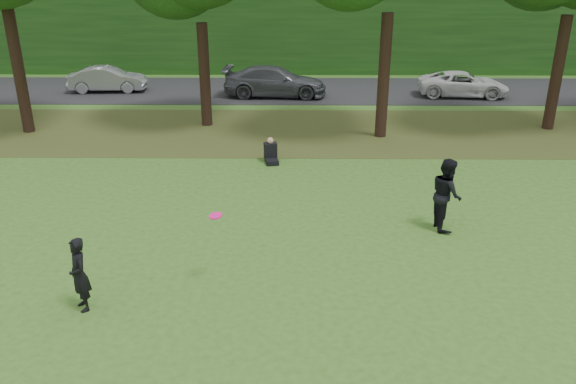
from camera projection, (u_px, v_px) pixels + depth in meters
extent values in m
plane|color=#32591B|center=(259.00, 320.00, 10.54)|extent=(120.00, 120.00, 0.00)
cube|color=#453718|center=(278.00, 131.00, 22.59)|extent=(60.00, 7.00, 0.01)
cube|color=black|center=(282.00, 90.00, 30.01)|extent=(70.00, 7.00, 0.02)
cube|color=#173F12|center=(284.00, 30.00, 34.64)|extent=(70.00, 3.00, 5.00)
imported|color=black|center=(79.00, 275.00, 10.61)|extent=(0.61, 0.65, 1.49)
imported|color=black|center=(446.00, 194.00, 13.91)|extent=(0.74, 0.92, 1.83)
imported|color=gray|center=(108.00, 79.00, 29.40)|extent=(4.04, 1.66, 1.30)
imported|color=#46484F|center=(275.00, 81.00, 28.29)|extent=(5.24, 2.34, 1.49)
imported|color=silver|center=(463.00, 84.00, 28.32)|extent=(4.62, 2.48, 1.23)
cylinder|color=#FF1588|center=(216.00, 216.00, 11.23)|extent=(0.38, 0.37, 0.07)
cube|color=black|center=(272.00, 161.00, 18.83)|extent=(0.50, 0.63, 0.16)
cube|color=black|center=(270.00, 151.00, 18.99)|extent=(0.48, 0.41, 0.56)
sphere|color=tan|center=(270.00, 141.00, 18.85)|extent=(0.22, 0.22, 0.22)
cylinder|color=black|center=(18.00, 68.00, 21.57)|extent=(0.44, 0.44, 5.08)
cylinder|color=black|center=(205.00, 75.00, 22.69)|extent=(0.44, 0.44, 4.12)
cylinder|color=black|center=(384.00, 77.00, 21.04)|extent=(0.44, 0.44, 4.62)
cylinder|color=black|center=(557.00, 74.00, 22.10)|extent=(0.44, 0.44, 4.45)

